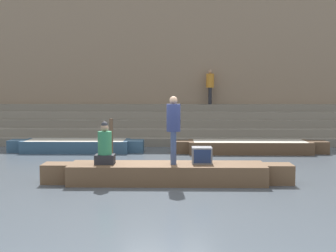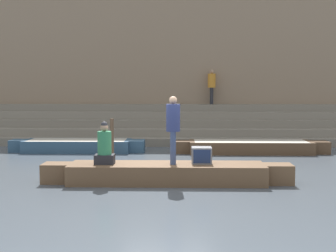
{
  "view_description": "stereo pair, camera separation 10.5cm",
  "coord_description": "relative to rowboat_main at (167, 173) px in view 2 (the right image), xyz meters",
  "views": [
    {
      "loc": [
        0.25,
        -12.57,
        2.5
      ],
      "look_at": [
        0.02,
        0.8,
        1.41
      ],
      "focal_mm": 50.0,
      "sensor_mm": 36.0,
      "label": 1
    },
    {
      "loc": [
        0.36,
        -12.57,
        2.5
      ],
      "look_at": [
        0.02,
        0.8,
        1.41
      ],
      "focal_mm": 50.0,
      "sensor_mm": 36.0,
      "label": 2
    }
  ],
  "objects": [
    {
      "name": "ground_plane",
      "position": [
        -0.01,
        0.4,
        -0.27
      ],
      "size": [
        120.0,
        120.0,
        0.0
      ],
      "primitive_type": "plane",
      "color": "#4C5660"
    },
    {
      "name": "ghat_steps",
      "position": [
        -0.01,
        9.78,
        0.35
      ],
      "size": [
        36.0,
        3.55,
        1.71
      ],
      "color": "gray",
      "rests_on": "ground"
    },
    {
      "name": "back_wall",
      "position": [
        -0.01,
        11.68,
        3.2
      ],
      "size": [
        34.2,
        1.28,
        6.99
      ],
      "color": "#937A60",
      "rests_on": "ground"
    },
    {
      "name": "rowboat_main",
      "position": [
        0.0,
        0.0,
        0.0
      ],
      "size": [
        6.57,
        1.33,
        0.51
      ],
      "rotation": [
        0.0,
        0.0,
        0.02
      ],
      "color": "brown",
      "rests_on": "ground"
    },
    {
      "name": "person_standing",
      "position": [
        0.17,
        -0.02,
        1.26
      ],
      "size": [
        0.36,
        0.36,
        1.78
      ],
      "rotation": [
        0.0,
        0.0,
        0.29
      ],
      "color": "#3D4C75",
      "rests_on": "rowboat_main"
    },
    {
      "name": "person_rowing",
      "position": [
        -1.63,
        -0.06,
        0.68
      ],
      "size": [
        0.51,
        0.4,
        1.12
      ],
      "rotation": [
        0.0,
        0.0,
        -0.2
      ],
      "color": "#28282D",
      "rests_on": "rowboat_main"
    },
    {
      "name": "tv_set",
      "position": [
        0.92,
        0.11,
        0.45
      ],
      "size": [
        0.52,
        0.49,
        0.43
      ],
      "rotation": [
        0.0,
        0.0,
        -0.09
      ],
      "color": "slate",
      "rests_on": "rowboat_main"
    },
    {
      "name": "moored_boat_shore",
      "position": [
        3.05,
        5.74,
        -0.02
      ],
      "size": [
        5.96,
        1.33,
        0.47
      ],
      "rotation": [
        0.0,
        0.0,
        -0.07
      ],
      "color": "brown",
      "rests_on": "ground"
    },
    {
      "name": "moored_boat_distant",
      "position": [
        -3.68,
        5.97,
        -0.02
      ],
      "size": [
        5.28,
        1.33,
        0.47
      ],
      "rotation": [
        0.0,
        0.0,
        0.1
      ],
      "color": "#33516B",
      "rests_on": "ground"
    },
    {
      "name": "mooring_post",
      "position": [
        -2.14,
        4.76,
        0.42
      ],
      "size": [
        0.14,
        0.14,
        1.39
      ],
      "primitive_type": "cylinder",
      "color": "brown",
      "rests_on": "ground"
    },
    {
      "name": "person_on_steps",
      "position": [
        1.89,
        10.73,
        2.4
      ],
      "size": [
        0.38,
        0.38,
        1.68
      ],
      "rotation": [
        0.0,
        0.0,
        3.38
      ],
      "color": "#28282D",
      "rests_on": "ghat_steps"
    }
  ]
}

